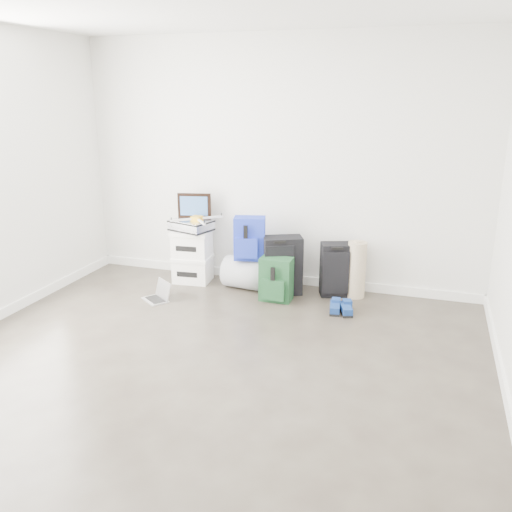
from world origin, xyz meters
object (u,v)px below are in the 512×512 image
(duffel_bag, at_px, (250,274))
(large_suitcase, at_px, (282,266))
(briefcase, at_px, (191,225))
(boxes_stack, at_px, (192,256))
(laptop, at_px, (159,295))
(carry_on, at_px, (338,270))

(duffel_bag, bearing_deg, large_suitcase, 4.37)
(briefcase, distance_m, duffel_bag, 0.86)
(large_suitcase, bearing_deg, briefcase, 151.97)
(boxes_stack, distance_m, duffel_bag, 0.72)
(boxes_stack, xyz_separation_m, laptop, (-0.10, -0.65, -0.25))
(briefcase, relative_size, carry_on, 0.74)
(briefcase, xyz_separation_m, carry_on, (1.66, 0.07, -0.38))
(large_suitcase, bearing_deg, laptop, -178.25)
(briefcase, bearing_deg, carry_on, 19.12)
(duffel_bag, relative_size, large_suitcase, 0.91)
(laptop, bearing_deg, large_suitcase, 63.28)
(laptop, bearing_deg, boxes_stack, 117.86)
(carry_on, relative_size, laptop, 1.66)
(carry_on, xyz_separation_m, laptop, (-1.76, -0.72, -0.24))
(laptop, bearing_deg, briefcase, 117.86)
(carry_on, bearing_deg, boxes_stack, 162.61)
(duffel_bag, relative_size, laptop, 1.66)
(briefcase, relative_size, laptop, 1.23)
(briefcase, relative_size, large_suitcase, 0.68)
(boxes_stack, distance_m, large_suitcase, 1.08)
(duffel_bag, xyz_separation_m, laptop, (-0.81, -0.62, -0.13))
(briefcase, bearing_deg, boxes_stack, 0.00)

